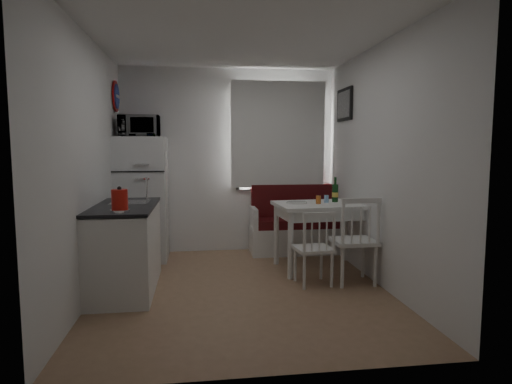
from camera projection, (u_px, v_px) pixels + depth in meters
floor at (241, 289)px, 4.52m from camera, size 3.00×3.50×0.02m
ceiling at (241, 36)px, 4.25m from camera, size 3.00×3.50×0.02m
wall_back at (229, 161)px, 6.11m from camera, size 3.00×0.02×2.60m
wall_front at (269, 179)px, 2.66m from camera, size 3.00×0.02×2.60m
wall_left at (89, 167)px, 4.19m from camera, size 0.02×3.50×2.60m
wall_right at (380, 165)px, 4.59m from camera, size 0.02×3.50×2.60m
window at (277, 138)px, 6.14m from camera, size 1.22×0.06×1.47m
curtain at (278, 134)px, 6.07m from camera, size 1.35×0.02×1.50m
kitchen_counter at (126, 247)px, 4.47m from camera, size 0.62×1.32×1.16m
wall_sign at (117, 96)px, 5.53m from camera, size 0.03×0.40×0.40m
picture_frame at (344, 105)px, 5.59m from camera, size 0.04×0.52×0.42m
bench at (297, 230)px, 6.11m from camera, size 1.34×0.52×0.96m
dining_table at (321, 211)px, 5.21m from camera, size 1.14×0.84×0.82m
chair_left at (316, 240)px, 4.55m from camera, size 0.42×0.41×0.44m
chair_right at (357, 231)px, 4.59m from camera, size 0.45×0.43×0.52m
fridge at (142, 199)px, 5.66m from camera, size 0.65×0.65×1.63m
microwave at (139, 126)px, 5.51m from camera, size 0.50×0.34×0.28m
kettle at (120, 200)px, 3.89m from camera, size 0.17×0.17×0.23m
wine_bottle at (335, 189)px, 5.31m from camera, size 0.08×0.08×0.31m
drinking_glass_orange at (318, 200)px, 5.14m from camera, size 0.06×0.06×0.10m
drinking_glass_blue at (326, 199)px, 5.26m from camera, size 0.06×0.06×0.09m
plate at (297, 203)px, 5.18m from camera, size 0.25×0.25×0.02m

